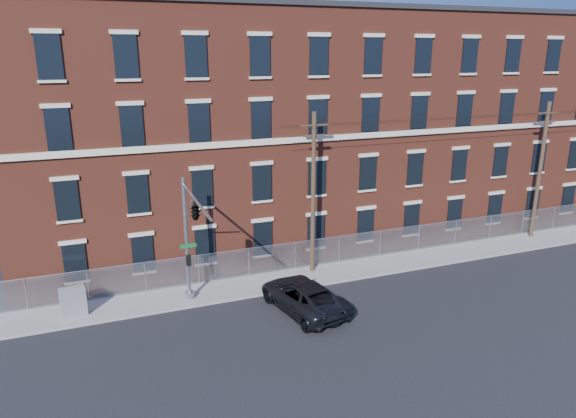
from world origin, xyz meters
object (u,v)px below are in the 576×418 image
(traffic_signal_mast, at_px, (193,221))
(utility_pole_near, at_px, (313,191))
(utility_cabinet, at_px, (73,302))
(pickup_truck, at_px, (304,296))

(traffic_signal_mast, relative_size, utility_pole_near, 0.70)
(traffic_signal_mast, relative_size, utility_cabinet, 4.45)
(utility_pole_near, distance_m, utility_cabinet, 14.76)
(pickup_truck, xyz_separation_m, utility_cabinet, (-11.59, 3.53, 0.09))
(traffic_signal_mast, bearing_deg, pickup_truck, -10.50)
(utility_pole_near, xyz_separation_m, pickup_truck, (-2.46, -4.45, -4.52))
(traffic_signal_mast, distance_m, pickup_truck, 7.26)
(utility_pole_near, relative_size, utility_cabinet, 6.35)
(pickup_truck, height_order, utility_cabinet, utility_cabinet)
(utility_cabinet, bearing_deg, pickup_truck, -26.28)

